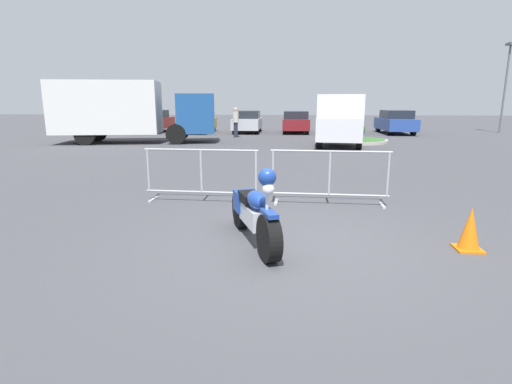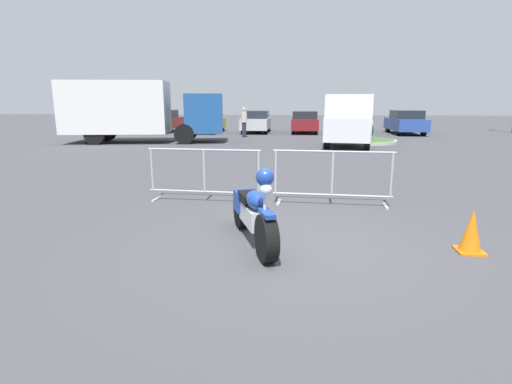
# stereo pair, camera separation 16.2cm
# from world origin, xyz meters

# --- Properties ---
(ground_plane) EXTENTS (120.00, 120.00, 0.00)m
(ground_plane) POSITION_xyz_m (0.00, 0.00, 0.00)
(ground_plane) COLOR #424247
(motorcycle) EXTENTS (0.90, 2.01, 1.18)m
(motorcycle) POSITION_xyz_m (-0.55, 0.15, 0.45)
(motorcycle) COLOR black
(motorcycle) RESTS_ON ground
(crowd_barrier_near) EXTENTS (2.30, 0.52, 1.07)m
(crowd_barrier_near) POSITION_xyz_m (-1.82, 2.45, 0.56)
(crowd_barrier_near) COLOR #9EA0A5
(crowd_barrier_near) RESTS_ON ground
(crowd_barrier_far) EXTENTS (2.30, 0.52, 1.07)m
(crowd_barrier_far) POSITION_xyz_m (0.71, 2.45, 0.56)
(crowd_barrier_far) COLOR #9EA0A5
(crowd_barrier_far) RESTS_ON ground
(box_truck) EXTENTS (7.98, 3.58, 2.98)m
(box_truck) POSITION_xyz_m (-8.15, 14.03, 1.64)
(box_truck) COLOR silver
(box_truck) RESTS_ON ground
(delivery_van) EXTENTS (2.65, 5.23, 2.31)m
(delivery_van) POSITION_xyz_m (2.28, 14.08, 1.24)
(delivery_van) COLOR silver
(delivery_van) RESTS_ON ground
(parked_car_red) EXTENTS (1.82, 4.35, 1.47)m
(parked_car_red) POSITION_xyz_m (-9.35, 21.31, 0.74)
(parked_car_red) COLOR #B21E19
(parked_car_red) RESTS_ON ground
(parked_car_yellow) EXTENTS (1.76, 4.21, 1.42)m
(parked_car_yellow) POSITION_xyz_m (-6.16, 21.00, 0.72)
(parked_car_yellow) COLOR yellow
(parked_car_yellow) RESTS_ON ground
(parked_car_silver) EXTENTS (1.78, 4.24, 1.43)m
(parked_car_silver) POSITION_xyz_m (-2.98, 21.46, 0.73)
(parked_car_silver) COLOR #B7BABF
(parked_car_silver) RESTS_ON ground
(parked_car_maroon) EXTENTS (1.75, 4.17, 1.41)m
(parked_car_maroon) POSITION_xyz_m (0.21, 21.55, 0.71)
(parked_car_maroon) COLOR maroon
(parked_car_maroon) RESTS_ON ground
(parked_car_white) EXTENTS (1.70, 4.07, 1.37)m
(parked_car_white) POSITION_xyz_m (3.40, 21.34, 0.70)
(parked_car_white) COLOR white
(parked_car_white) RESTS_ON ground
(parked_car_blue) EXTENTS (1.84, 4.39, 1.48)m
(parked_car_blue) POSITION_xyz_m (6.59, 21.32, 0.75)
(parked_car_blue) COLOR #284799
(parked_car_blue) RESTS_ON ground
(pedestrian) EXTENTS (0.48, 0.48, 1.69)m
(pedestrian) POSITION_xyz_m (-3.25, 17.72, 0.92)
(pedestrian) COLOR #262838
(pedestrian) RESTS_ON ground
(planter_island) EXTENTS (3.39, 3.39, 1.17)m
(planter_island) POSITION_xyz_m (2.94, 15.51, 0.38)
(planter_island) COLOR #ADA89E
(planter_island) RESTS_ON ground
(traffic_cone) EXTENTS (0.34, 0.34, 0.59)m
(traffic_cone) POSITION_xyz_m (2.39, 0.10, 0.29)
(traffic_cone) COLOR orange
(traffic_cone) RESTS_ON ground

